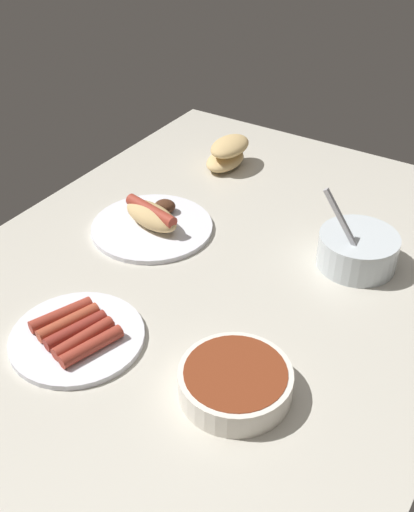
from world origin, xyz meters
TOP-DOWN VIEW (x-y plane):
  - ground_plane at (0.00, 0.00)cm, footprint 120.00×90.00cm
  - bread_stack at (-35.36, -18.97)cm, footprint 12.46×8.53cm
  - bowl_chili at (24.04, 17.71)cm, footprint 16.60×16.60cm
  - plate_sausages at (28.01, -9.17)cm, footprint 21.62×21.62cm
  - bowl_coleslaw at (-15.00, 21.01)cm, footprint 14.65×14.65cm
  - plate_hotdog_assembled at (-4.40, -18.11)cm, footprint 24.48×24.48cm

SIDE VIEW (x-z plane):
  - ground_plane at x=0.00cm, z-range -3.00..0.00cm
  - plate_sausages at x=28.01cm, z-range -0.53..2.61cm
  - plate_hotdog_assembled at x=-4.40cm, z-range -1.06..4.55cm
  - bowl_chili at x=24.04cm, z-range 0.23..4.56cm
  - bowl_coleslaw at x=-15.00cm, z-range -4.51..11.57cm
  - bread_stack at x=-35.36cm, z-range 0.00..7.20cm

